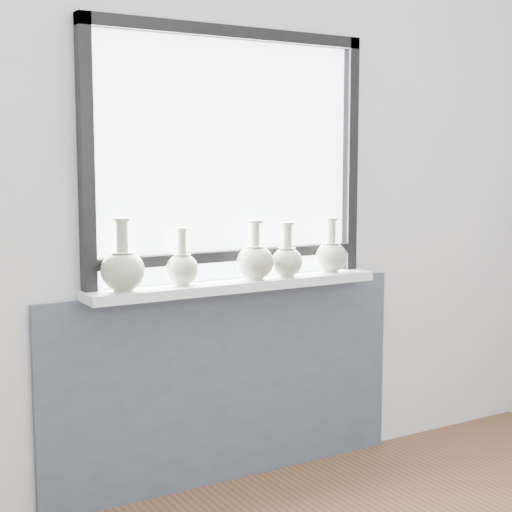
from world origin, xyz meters
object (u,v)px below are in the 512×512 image
vase_b (182,267)px  vase_e (331,255)px  vase_c (255,260)px  vase_a (123,268)px  vase_d (287,259)px  windowsill (237,285)px

vase_b → vase_e: 0.74m
vase_b → vase_c: size_ratio=0.93×
vase_a → vase_d: bearing=0.0°
vase_c → vase_d: vase_c is taller
windowsill → vase_d: (0.24, -0.02, 0.10)m
windowsill → vase_e: 0.49m
windowsill → vase_c: 0.13m
vase_a → windowsill: bearing=2.7°
windowsill → vase_c: bearing=-14.4°
vase_d → vase_b: bearing=176.5°
vase_d → vase_e: vase_e is taller
vase_a → vase_b: 0.27m
vase_a → vase_b: bearing=6.6°
windowsill → vase_a: vase_a is taller
vase_a → vase_d: 0.75m
vase_c → vase_d: bearing=-1.2°
vase_a → vase_c: bearing=0.4°
windowsill → vase_c: vase_c is taller
windowsill → vase_e: (0.48, -0.01, 0.10)m
vase_c → vase_e: size_ratio=1.02×
vase_b → vase_e: size_ratio=0.95×
vase_c → vase_d: size_ratio=1.06×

